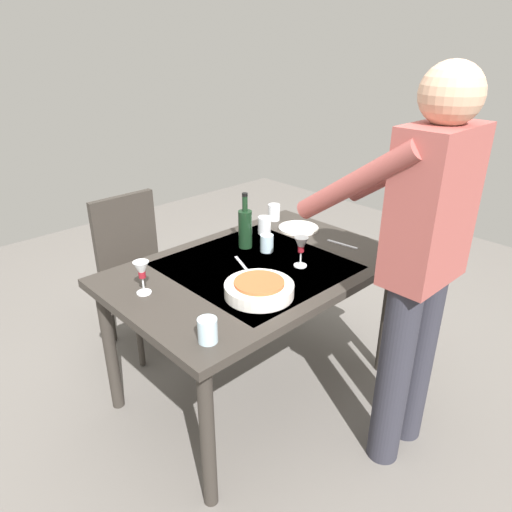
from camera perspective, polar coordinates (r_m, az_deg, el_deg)
name	(u,v)px	position (r m, az deg, el deg)	size (l,w,h in m)	color
ground_plane	(256,386)	(2.69, 0.00, -15.47)	(6.00, 6.00, 0.00)	#66605B
dining_table	(256,280)	(2.32, 0.00, -2.88)	(1.39, 0.92, 0.74)	#332D28
chair_near	(137,262)	(2.90, -14.30, -0.72)	(0.40, 0.40, 0.91)	black
person_server	(419,258)	(1.95, 19.24, -0.21)	(0.42, 0.61, 1.69)	#2D2D38
wine_bottle	(245,227)	(2.44, -1.33, 3.49)	(0.07, 0.07, 0.30)	black
wine_glass_left	(301,246)	(2.24, 5.50, 1.17)	(0.07, 0.07, 0.15)	white
wine_glass_right	(142,272)	(2.05, -13.71, -1.86)	(0.07, 0.07, 0.15)	white
water_cup_near_left	(267,243)	(2.42, 1.33, 1.57)	(0.07, 0.07, 0.09)	silver
water_cup_near_right	(208,330)	(1.72, -5.90, -8.97)	(0.07, 0.07, 0.09)	silver
water_cup_far_left	(274,212)	(2.84, 2.19, 5.33)	(0.07, 0.07, 0.10)	silver
water_cup_far_right	(264,225)	(2.64, 1.02, 3.76)	(0.07, 0.07, 0.10)	silver
serving_bowl_pasta	(259,289)	(2.01, 0.38, -3.97)	(0.30, 0.30, 0.07)	white
dinner_plate_near	(299,228)	(2.73, 5.19, 3.40)	(0.23, 0.23, 0.01)	white
table_knife	(242,265)	(2.28, -1.66, -1.08)	(0.01, 0.20, 0.01)	silver
table_fork	(342,244)	(2.55, 10.44, 1.42)	(0.01, 0.18, 0.01)	silver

